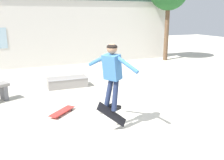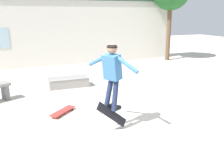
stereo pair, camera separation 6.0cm
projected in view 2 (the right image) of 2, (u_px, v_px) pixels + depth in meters
ground_plane at (128, 122)px, 5.83m from camera, size 40.00×40.00×0.00m
building_backdrop at (60, 28)px, 12.02m from camera, size 12.89×0.52×4.39m
skate_ledge at (69, 82)px, 8.61m from camera, size 1.36×0.60×0.35m
skater at (112, 71)px, 5.14m from camera, size 0.69×1.16×1.42m
skateboard_flipping at (112, 115)px, 5.28m from camera, size 0.74×0.21×0.67m
skateboard_resting at (63, 111)px, 6.31m from camera, size 0.76×0.71×0.08m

